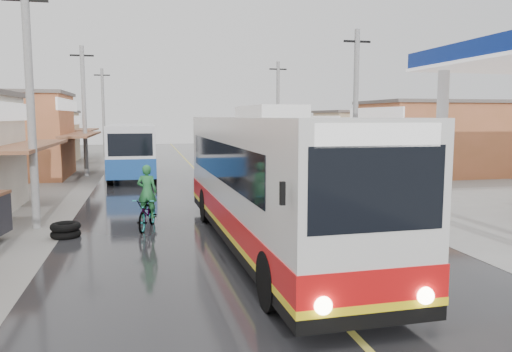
# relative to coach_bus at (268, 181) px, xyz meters

# --- Properties ---
(ground) EXTENTS (120.00, 120.00, 0.00)m
(ground) POSITION_rel_coach_bus_xyz_m (0.04, -4.87, -1.92)
(ground) COLOR slate
(ground) RESTS_ON ground
(road) EXTENTS (12.00, 90.00, 0.02)m
(road) POSITION_rel_coach_bus_xyz_m (0.04, 10.13, -1.91)
(road) COLOR black
(road) RESTS_ON ground
(centre_line) EXTENTS (0.15, 90.00, 0.01)m
(centre_line) POSITION_rel_coach_bus_xyz_m (0.04, 10.13, -1.90)
(centre_line) COLOR #D8CC4C
(centre_line) RESTS_ON road
(utility_poles_left) EXTENTS (1.60, 50.00, 8.00)m
(utility_poles_left) POSITION_rel_coach_bus_xyz_m (-6.96, 11.13, -1.92)
(utility_poles_left) COLOR gray
(utility_poles_left) RESTS_ON ground
(utility_poles_right) EXTENTS (1.60, 36.00, 8.00)m
(utility_poles_right) POSITION_rel_coach_bus_xyz_m (7.04, 10.13, -1.92)
(utility_poles_right) COLOR gray
(utility_poles_right) RESTS_ON ground
(coach_bus) EXTENTS (3.17, 12.86, 3.99)m
(coach_bus) POSITION_rel_coach_bus_xyz_m (0.00, 0.00, 0.00)
(coach_bus) COLOR silver
(coach_bus) RESTS_ON road
(second_bus) EXTENTS (2.65, 9.64, 3.20)m
(second_bus) POSITION_rel_coach_bus_xyz_m (-4.09, 17.79, -0.20)
(second_bus) COLOR silver
(second_bus) RESTS_ON road
(cyclist) EXTENTS (1.17, 2.12, 2.17)m
(cyclist) POSITION_rel_coach_bus_xyz_m (-3.32, 3.16, -1.21)
(cyclist) COLOR black
(cyclist) RESTS_ON ground
(tyre_stack) EXTENTS (0.91, 0.91, 0.47)m
(tyre_stack) POSITION_rel_coach_bus_xyz_m (-5.81, 2.53, -1.69)
(tyre_stack) COLOR black
(tyre_stack) RESTS_ON ground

